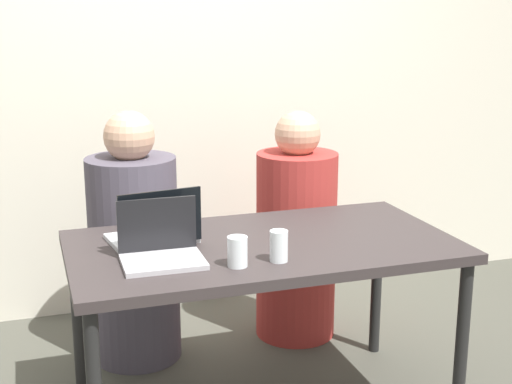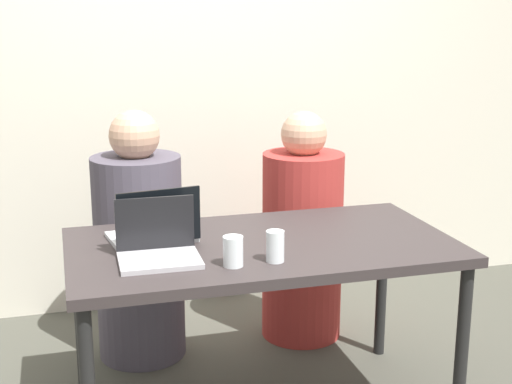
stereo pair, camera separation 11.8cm
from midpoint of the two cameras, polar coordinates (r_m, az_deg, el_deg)
back_wall at (r=3.93m, az=-6.58°, el=7.66°), size 4.50×0.10×2.32m
desk at (r=2.79m, az=-0.70°, el=-5.31°), size 1.49×0.80×0.73m
person_on_left at (r=3.37m, az=-10.72°, el=-4.70°), size 0.48×0.48×1.18m
person_on_right at (r=3.56m, az=2.28°, el=-3.69°), size 0.46×0.46×1.14m
laptop_back_left at (r=2.77m, az=-9.33°, el=-3.12°), size 0.35×0.28×0.23m
laptop_front_left at (r=2.57m, az=-8.93°, el=-4.48°), size 0.29×0.25×0.21m
water_glass_left at (r=2.49m, az=-2.86°, el=-4.95°), size 0.07×0.07×0.11m
water_glass_center at (r=2.54m, az=0.50°, el=-4.51°), size 0.07×0.07×0.11m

